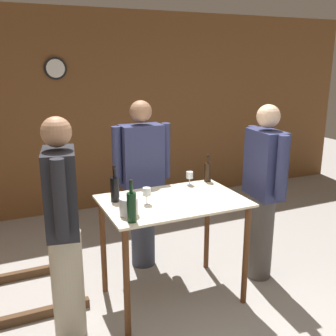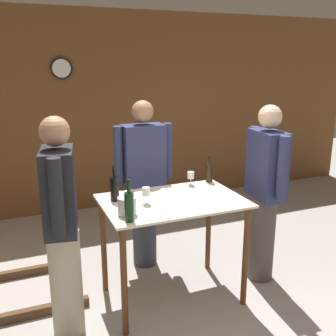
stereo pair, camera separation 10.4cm
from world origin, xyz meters
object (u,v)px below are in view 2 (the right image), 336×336
Objects in this scene: wine_bottle_far_left at (129,206)px; person_host at (144,181)px; wine_bottle_center at (209,172)px; person_visitor_bearded at (62,225)px; wine_bottle_left at (115,188)px; wine_glass_near_left at (146,192)px; wine_glass_near_center at (191,176)px; person_visitor_with_scarf at (265,191)px; ice_bucket at (127,206)px.

person_host is (0.44, 0.96, -0.15)m from wine_bottle_far_left.
person_host is (-0.54, 0.33, -0.13)m from wine_bottle_center.
wine_bottle_left is at bearing 31.25° from person_visitor_bearded.
wine_bottle_far_left is 0.37m from wine_glass_near_left.
wine_glass_near_center is 1.31m from person_visitor_bearded.
wine_glass_near_left is at bearing 179.70° from person_visitor_with_scarf.
wine_bottle_center is 1.52m from person_visitor_bearded.
wine_bottle_far_left is 2.25× the size of wine_glass_near_left.
person_visitor_with_scarf is (1.15, -0.01, -0.14)m from wine_glass_near_left.
wine_bottle_center is at bearing 17.65° from person_visitor_bearded.
person_visitor_bearded is at bearing -138.70° from person_host.
wine_glass_near_center is (0.77, 0.61, -0.03)m from wine_bottle_far_left.
wine_glass_near_left is 0.26m from ice_bucket.
wine_bottle_left is 2.08× the size of ice_bucket.
wine_bottle_center is (0.97, 0.17, -0.01)m from wine_bottle_left.
ice_bucket is at bearing -173.59° from person_visitor_with_scarf.
person_visitor_bearded is at bearing -170.57° from wine_glass_near_left.
wine_bottle_far_left is 0.98m from wine_glass_near_center.
person_visitor_bearded is (-0.48, 0.04, -0.10)m from ice_bucket.
wine_bottle_center is (0.98, 0.63, -0.02)m from wine_bottle_far_left.
ice_bucket reaches higher than wine_glass_near_center.
person_visitor_bearded is (-0.47, -0.29, -0.14)m from wine_bottle_left.
wine_bottle_left is 0.18× the size of person_visitor_bearded.
person_host is at bearing 72.54° from wine_glass_near_left.
person_visitor_bearded reaches higher than wine_bottle_left.
person_host is at bearing 65.53° from wine_bottle_far_left.
wine_bottle_center is 0.16× the size of person_visitor_with_scarf.
person_visitor_bearded is at bearing -160.77° from wine_glass_near_center.
wine_glass_near_left is 0.08× the size of person_visitor_bearded.
person_host is at bearing 49.72° from wine_bottle_left.
person_visitor_with_scarf is at bearing -28.12° from wine_glass_near_center.
wine_bottle_far_left is 1.21× the size of wine_bottle_center.
person_visitor_with_scarf reaches higher than wine_bottle_center.
wine_glass_near_center is 0.89m from ice_bucket.
person_visitor_with_scarf is at bearing 11.60° from wine_bottle_far_left.
wine_bottle_left is 0.33m from ice_bucket.
wine_bottle_left is 0.18× the size of person_host.
person_visitor_with_scarf is (0.39, -0.35, -0.13)m from wine_bottle_center.
person_visitor_bearded is at bearing 174.69° from ice_bucket.
person_visitor_bearded is (-1.84, -0.11, 0.01)m from person_visitor_with_scarf.
wine_bottle_far_left is 1.42m from person_visitor_with_scarf.
wine_bottle_center is at bearing 7.86° from wine_glass_near_center.
wine_glass_near_center is 0.08× the size of person_visitor_with_scarf.
wine_bottle_left is at bearing -169.91° from wine_bottle_center.
person_visitor_with_scarf is at bearing 3.36° from person_visitor_bearded.
person_host is at bearing 63.38° from ice_bucket.
person_visitor_bearded is (-0.69, -0.11, -0.13)m from wine_glass_near_left.
person_host is at bearing 41.30° from person_visitor_bearded.
person_visitor_with_scarf is 0.99× the size of person_visitor_bearded.
wine_bottle_center is 0.55m from person_visitor_with_scarf.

